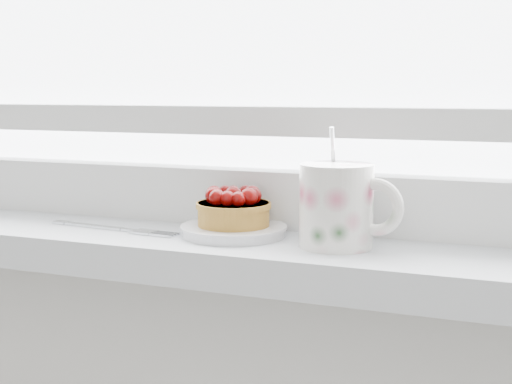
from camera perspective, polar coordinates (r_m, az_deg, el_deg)
The scene contains 4 objects.
saucer at distance 0.83m, azimuth -1.80°, elevation -3.09°, with size 0.12×0.12×0.01m, color silver.
raspberry_tart at distance 0.82m, azimuth -1.80°, elevation -1.27°, with size 0.09×0.09×0.05m.
floral_mug at distance 0.77m, azimuth 6.66°, elevation -0.96°, with size 0.12×0.09×0.13m.
fork at distance 0.88m, azimuth -11.46°, elevation -2.85°, with size 0.18×0.04×0.00m.
Camera 1 is at (0.31, 1.15, 1.11)m, focal length 50.00 mm.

